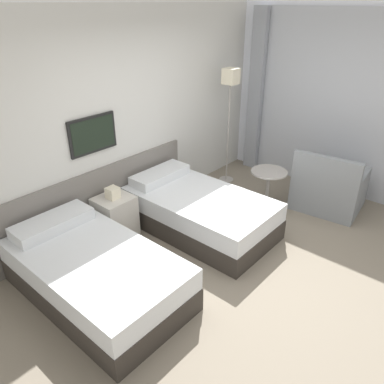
% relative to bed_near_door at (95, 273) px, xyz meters
% --- Properties ---
extents(ground_plane, '(16.00, 16.00, 0.00)m').
position_rel_bed_near_door_xyz_m(ground_plane, '(1.41, -0.99, -0.26)').
color(ground_plane, slate).
extents(wall_headboard, '(10.00, 0.10, 2.70)m').
position_rel_bed_near_door_xyz_m(wall_headboard, '(1.38, 1.01, 1.04)').
color(wall_headboard, silver).
rests_on(wall_headboard, ground_plane).
extents(wall_window, '(0.21, 4.47, 2.70)m').
position_rel_bed_near_door_xyz_m(wall_window, '(3.96, -1.15, 1.08)').
color(wall_window, white).
rests_on(wall_window, ground_plane).
extents(bed_near_door, '(1.07, 1.91, 0.63)m').
position_rel_bed_near_door_xyz_m(bed_near_door, '(0.00, 0.00, 0.00)').
color(bed_near_door, '#332D28').
rests_on(bed_near_door, ground_plane).
extents(bed_near_window, '(1.07, 1.91, 0.63)m').
position_rel_bed_near_door_xyz_m(bed_near_window, '(1.64, 0.00, 0.00)').
color(bed_near_window, '#332D28').
rests_on(bed_near_window, ground_plane).
extents(nightstand, '(0.44, 0.41, 0.68)m').
position_rel_bed_near_door_xyz_m(nightstand, '(0.82, 0.69, 0.02)').
color(nightstand, beige).
rests_on(nightstand, ground_plane).
extents(floor_lamp, '(0.24, 0.24, 1.82)m').
position_rel_bed_near_door_xyz_m(floor_lamp, '(3.08, 0.60, 1.22)').
color(floor_lamp, '#9E9993').
rests_on(floor_lamp, ground_plane).
extents(side_table, '(0.51, 0.51, 0.58)m').
position_rel_bed_near_door_xyz_m(side_table, '(2.71, -0.38, 0.15)').
color(side_table, gray).
rests_on(side_table, ground_plane).
extents(armchair, '(0.90, 0.98, 0.89)m').
position_rel_bed_near_door_xyz_m(armchair, '(3.29, -1.05, 0.02)').
color(armchair, gray).
rests_on(armchair, ground_plane).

